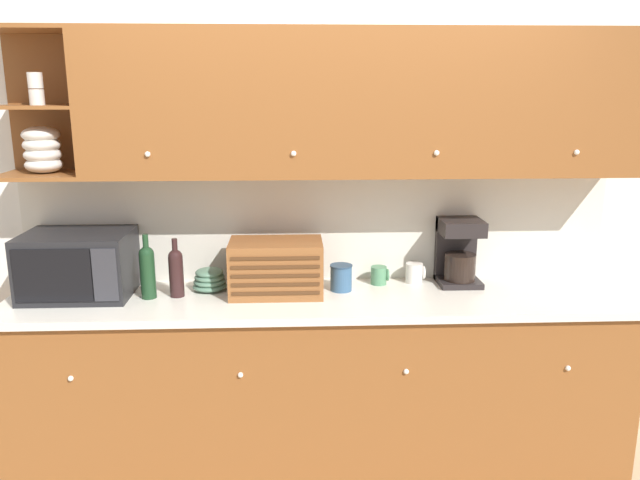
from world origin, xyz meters
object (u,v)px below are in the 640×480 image
object	(u,v)px
bowl_stack_on_counter	(210,280)
bread_box	(276,268)
storage_canister	(341,278)
coffee_maker	(459,251)
mug_blue_second	(415,273)
second_wine_bottle	(147,270)
mug	(379,275)
microwave	(78,264)
wine_bottle	(176,271)

from	to	relation	value
bowl_stack_on_counter	bread_box	world-z (taller)	bread_box
storage_canister	coffee_maker	size ratio (longest dim) A/B	0.39
bread_box	bowl_stack_on_counter	bearing A→B (deg)	168.28
storage_canister	coffee_maker	xyz separation A→B (m)	(0.64, 0.10, 0.11)
coffee_maker	mug_blue_second	bearing A→B (deg)	175.70
mug_blue_second	coffee_maker	world-z (taller)	coffee_maker
second_wine_bottle	mug	size ratio (longest dim) A/B	3.38
mug	coffee_maker	bearing A→B (deg)	-0.33
bowl_stack_on_counter	coffee_maker	xyz separation A→B (m)	(1.33, 0.06, 0.12)
microwave	wine_bottle	size ratio (longest dim) A/B	1.75
wine_bottle	storage_canister	xyz separation A→B (m)	(0.84, 0.06, -0.07)
bread_box	mug	xyz separation A→B (m)	(0.55, 0.14, -0.09)
storage_canister	mug_blue_second	bearing A→B (deg)	15.56
mug	microwave	bearing A→B (deg)	-175.73
bread_box	coffee_maker	bearing A→B (deg)	7.86
mug	coffee_maker	distance (m)	0.45
bowl_stack_on_counter	storage_canister	world-z (taller)	storage_canister
bread_box	mug	distance (m)	0.58
second_wine_bottle	bread_box	distance (m)	0.64
second_wine_bottle	mug	xyz separation A→B (m)	(1.19, 0.18, -0.10)
storage_canister	coffee_maker	bearing A→B (deg)	8.59
microwave	bowl_stack_on_counter	xyz separation A→B (m)	(0.65, 0.05, -0.11)
bowl_stack_on_counter	bread_box	xyz separation A→B (m)	(0.35, -0.07, 0.08)
storage_canister	mug	bearing A→B (deg)	24.82
mug	bread_box	bearing A→B (deg)	-166.00
bread_box	mug_blue_second	world-z (taller)	bread_box
bowl_stack_on_counter	storage_canister	size ratio (longest dim) A/B	1.29
bowl_stack_on_counter	coffee_maker	distance (m)	1.34
bowl_stack_on_counter	mug_blue_second	xyz separation A→B (m)	(1.10, 0.08, -0.00)
wine_bottle	bowl_stack_on_counter	distance (m)	0.20
second_wine_bottle	coffee_maker	size ratio (longest dim) A/B	0.92
second_wine_bottle	bread_box	world-z (taller)	second_wine_bottle
microwave	storage_canister	size ratio (longest dim) A/B	3.83
coffee_maker	mug	bearing A→B (deg)	179.67
bowl_stack_on_counter	coffee_maker	size ratio (longest dim) A/B	0.50
mug	coffee_maker	world-z (taller)	coffee_maker
wine_bottle	mug_blue_second	bearing A→B (deg)	7.81
storage_canister	mug_blue_second	size ratio (longest dim) A/B	1.27
bowl_stack_on_counter	wine_bottle	bearing A→B (deg)	-149.13
bread_box	coffee_maker	world-z (taller)	coffee_maker
wine_bottle	coffee_maker	world-z (taller)	coffee_maker
second_wine_bottle	wine_bottle	size ratio (longest dim) A/B	1.09
storage_canister	mug_blue_second	distance (m)	0.43
second_wine_bottle	storage_canister	bearing A→B (deg)	4.43
bowl_stack_on_counter	bread_box	bearing A→B (deg)	-11.72
mug	coffee_maker	xyz separation A→B (m)	(0.43, -0.00, 0.13)
coffee_maker	storage_canister	bearing A→B (deg)	-171.41
microwave	mug	bearing A→B (deg)	4.27
second_wine_bottle	mug	bearing A→B (deg)	8.34
bread_box	mug	size ratio (longest dim) A/B	4.84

